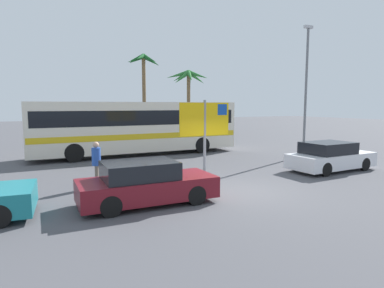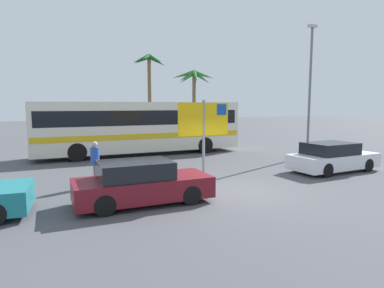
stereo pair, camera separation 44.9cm
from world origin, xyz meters
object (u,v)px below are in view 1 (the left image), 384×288
object	(u,v)px
car_white	(330,157)
pedestrian_crossing_lot	(96,161)
ferry_sign	(206,122)
car_maroon	(146,184)
bus_front_coach	(138,125)

from	to	relation	value
car_white	pedestrian_crossing_lot	bearing A→B (deg)	169.04
ferry_sign	pedestrian_crossing_lot	bearing A→B (deg)	169.46
ferry_sign	pedestrian_crossing_lot	world-z (taller)	ferry_sign
car_white	car_maroon	size ratio (longest dim) A/B	1.03
bus_front_coach	pedestrian_crossing_lot	world-z (taller)	bus_front_coach
bus_front_coach	ferry_sign	xyz separation A→B (m)	(0.42, -7.76, 0.54)
car_maroon	pedestrian_crossing_lot	world-z (taller)	pedestrian_crossing_lot
pedestrian_crossing_lot	bus_front_coach	bearing A→B (deg)	-105.77
bus_front_coach	ferry_sign	size ratio (longest dim) A/B	3.84
car_white	pedestrian_crossing_lot	xyz separation A→B (m)	(-10.21, 1.58, 0.36)
car_white	pedestrian_crossing_lot	distance (m)	10.34
bus_front_coach	pedestrian_crossing_lot	distance (m)	8.04
pedestrian_crossing_lot	ferry_sign	bearing A→B (deg)	-177.33
ferry_sign	car_maroon	size ratio (longest dim) A/B	0.77
ferry_sign	car_white	bearing A→B (deg)	-9.51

